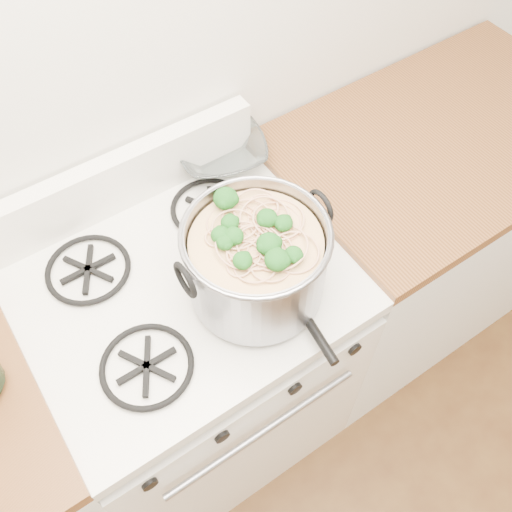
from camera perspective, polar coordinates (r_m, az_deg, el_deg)
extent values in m
plane|color=silver|center=(1.27, -17.65, 19.45)|extent=(3.60, 0.00, 3.60)
cube|color=white|center=(1.80, -5.73, -11.08)|extent=(0.76, 0.65, 0.81)
cube|color=white|center=(1.38, -7.35, -3.06)|extent=(0.76, 0.65, 0.04)
cube|color=black|center=(1.69, -0.05, -19.01)|extent=(0.58, 0.02, 0.46)
cube|color=black|center=(1.35, -7.49, -2.34)|extent=(0.60, 0.56, 0.02)
cylinder|color=black|center=(1.32, -10.77, -21.18)|extent=(0.04, 0.03, 0.04)
cylinder|color=black|center=(1.33, -3.64, -17.26)|extent=(0.04, 0.03, 0.04)
cylinder|color=black|center=(1.37, 3.67, -12.79)|extent=(0.04, 0.03, 0.04)
cylinder|color=black|center=(1.42, 9.59, -8.90)|extent=(0.04, 0.03, 0.04)
cube|color=silver|center=(1.77, -20.80, -18.39)|extent=(0.25, 0.65, 0.88)
cube|color=silver|center=(2.09, 15.39, 2.11)|extent=(1.00, 0.65, 0.88)
cube|color=#4D2C12|center=(1.76, 18.71, 11.17)|extent=(1.00, 0.65, 0.04)
cylinder|color=gray|center=(1.23, 0.00, -0.54)|extent=(0.31, 0.31, 0.20)
torus|color=gray|center=(1.15, 0.00, 2.21)|extent=(0.32, 0.32, 0.01)
torus|color=black|center=(1.13, -7.10, -2.40)|extent=(0.01, 0.08, 0.08)
torus|color=black|center=(1.24, 6.48, 4.93)|extent=(0.01, 0.08, 0.08)
cylinder|color=tan|center=(1.25, 0.00, -0.92)|extent=(0.28, 0.28, 0.18)
sphere|color=#164F15|center=(1.16, 0.00, 2.00)|extent=(0.04, 0.04, 0.04)
sphere|color=#164F15|center=(1.16, 0.00, 2.00)|extent=(0.04, 0.04, 0.04)
sphere|color=#164F15|center=(1.16, 0.00, 2.00)|extent=(0.04, 0.04, 0.04)
sphere|color=#164F15|center=(1.16, 0.00, 2.00)|extent=(0.04, 0.04, 0.04)
sphere|color=#164F15|center=(1.16, 0.00, 2.00)|extent=(0.04, 0.04, 0.04)
sphere|color=#164F15|center=(1.16, 0.00, 2.00)|extent=(0.04, 0.04, 0.04)
sphere|color=#164F15|center=(1.16, 0.00, 2.00)|extent=(0.04, 0.04, 0.04)
sphere|color=#164F15|center=(1.16, 0.00, 2.00)|extent=(0.04, 0.04, 0.04)
sphere|color=#164F15|center=(1.16, 0.00, 2.00)|extent=(0.04, 0.04, 0.04)
sphere|color=#164F15|center=(1.16, 0.00, 2.00)|extent=(0.04, 0.04, 0.04)
sphere|color=#164F15|center=(1.16, 0.00, 2.00)|extent=(0.04, 0.04, 0.04)
sphere|color=#164F15|center=(1.16, 0.00, 2.00)|extent=(0.04, 0.04, 0.04)
imported|color=white|center=(1.57, -3.51, 10.08)|extent=(0.12, 0.12, 0.02)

